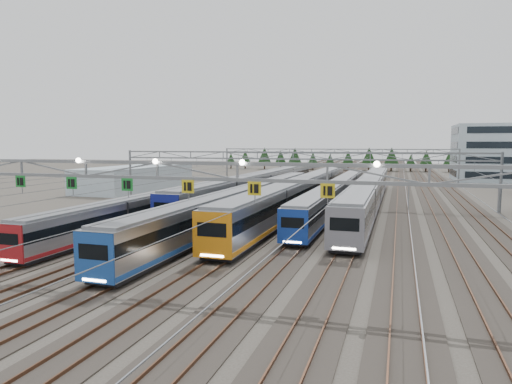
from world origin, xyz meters
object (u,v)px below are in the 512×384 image
(west_shed, at_px, (137,178))
(gantry_mid, at_px, (293,162))
(train_d, at_px, (304,191))
(train_f, at_px, (370,192))
(gantry_far, at_px, (334,155))
(depot_bldg_north, at_px, (502,153))
(train_b, at_px, (262,184))
(train_c, at_px, (247,202))
(train_e, at_px, (338,193))
(train_a, at_px, (178,201))
(gantry_near, at_px, (156,174))

(west_shed, bearing_deg, gantry_mid, -21.22)
(train_d, distance_m, train_f, 9.33)
(gantry_far, bearing_deg, west_shed, -138.46)
(train_f, relative_size, depot_bldg_north, 2.80)
(train_b, distance_m, gantry_mid, 10.09)
(train_c, distance_m, west_shed, 43.72)
(train_c, relative_size, gantry_far, 1.03)
(depot_bldg_north, relative_size, west_shed, 0.73)
(train_e, relative_size, gantry_mid, 1.04)
(train_c, bearing_deg, train_a, -177.42)
(train_c, height_order, train_d, train_d)
(train_c, height_order, train_e, train_c)
(train_a, distance_m, train_d, 18.43)
(train_c, height_order, gantry_far, gantry_far)
(train_b, distance_m, west_shed, 29.51)
(gantry_near, bearing_deg, depot_bldg_north, 68.29)
(train_a, relative_size, gantry_far, 0.93)
(gantry_near, height_order, west_shed, gantry_near)
(train_f, relative_size, gantry_near, 1.09)
(train_c, relative_size, train_e, 0.99)
(gantry_mid, relative_size, gantry_far, 1.00)
(train_b, relative_size, depot_bldg_north, 3.03)
(gantry_far, distance_m, depot_bldg_north, 41.39)
(train_a, relative_size, train_f, 0.85)
(train_d, bearing_deg, train_a, -137.13)
(train_e, bearing_deg, train_a, -140.17)
(train_b, relative_size, west_shed, 2.22)
(train_b, height_order, west_shed, west_shed)
(gantry_near, relative_size, gantry_mid, 1.00)
(train_b, height_order, train_d, train_b)
(train_b, relative_size, gantry_far, 1.18)
(train_e, relative_size, west_shed, 1.96)
(west_shed, bearing_deg, depot_bldg_north, 30.95)
(gantry_far, bearing_deg, train_e, -81.52)
(west_shed, bearing_deg, train_d, -23.70)
(gantry_mid, bearing_deg, train_d, -50.94)
(train_c, bearing_deg, gantry_near, -85.01)
(depot_bldg_north, xyz_separation_m, west_shed, (-74.48, -44.66, -4.62))
(train_b, xyz_separation_m, train_e, (13.50, -6.58, -0.29))
(train_b, xyz_separation_m, gantry_mid, (6.75, -6.29, 4.08))
(train_a, bearing_deg, west_shed, 129.66)
(train_c, bearing_deg, train_d, 69.64)
(train_c, bearing_deg, train_f, 47.20)
(train_a, height_order, west_shed, west_shed)
(train_b, xyz_separation_m, gantry_far, (6.75, 38.71, 4.08))
(train_d, xyz_separation_m, west_shed, (-37.56, 16.48, -0.00))
(train_d, height_order, depot_bldg_north, depot_bldg_north)
(train_e, xyz_separation_m, gantry_near, (-6.80, -39.83, 5.08))
(train_b, bearing_deg, train_a, -101.77)
(train_d, bearing_deg, depot_bldg_north, 58.88)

